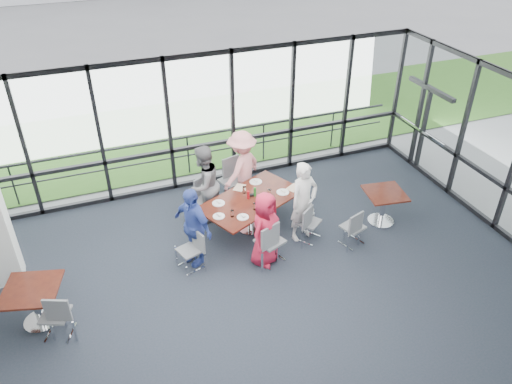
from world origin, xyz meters
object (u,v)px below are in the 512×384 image
object	(u,v)px
diner_near_left	(265,229)
main_table	(251,203)
chair_main_fr	(231,181)
chair_spare_la	(55,315)
diner_end	(193,226)
diner_near_right	(304,202)
side_table_left	(32,294)
chair_spare_r	(353,227)
diner_far_right	(242,168)
chair_main_nr	(309,222)
chair_main_fl	(199,200)
diner_far_left	(204,185)
chair_main_nl	(270,241)
side_table_right	(385,197)
chair_main_end	(190,250)

from	to	relation	value
diner_near_left	main_table	bearing A→B (deg)	45.86
chair_main_fr	main_table	bearing A→B (deg)	74.09
diner_near_left	chair_spare_la	world-z (taller)	diner_near_left
diner_near_left	diner_end	bearing A→B (deg)	120.53
diner_near_right	chair_spare_la	xyz separation A→B (m)	(-4.82, -0.95, -0.42)
chair_main_fr	diner_near_right	bearing A→B (deg)	99.17
side_table_left	chair_spare_r	xyz separation A→B (m)	(5.97, -0.01, -0.22)
diner_far_right	chair_main_nr	distance (m)	2.00
side_table_left	chair_spare_la	size ratio (longest dim) A/B	1.23
chair_main_fl	chair_spare_la	world-z (taller)	chair_spare_la
diner_near_left	diner_far_left	size ratio (longest dim) A/B	0.88
chair_spare_la	chair_main_nl	bearing A→B (deg)	29.49
chair_spare_r	diner_far_right	bearing A→B (deg)	105.82
side_table_left	diner_far_left	world-z (taller)	diner_far_left
main_table	diner_end	xyz separation A→B (m)	(-1.38, -0.58, 0.18)
diner_far_left	chair_main_fr	size ratio (longest dim) A/B	1.84
side_table_left	diner_near_left	bearing A→B (deg)	1.53
main_table	chair_spare_la	world-z (taller)	chair_spare_la
chair_main_nl	chair_main_fl	xyz separation A→B (m)	(-0.89, 1.92, -0.04)
diner_end	chair_main_nr	size ratio (longest dim) A/B	1.95
diner_near_left	chair_main_fl	xyz separation A→B (m)	(-0.79, 1.89, -0.34)
side_table_right	diner_end	size ratio (longest dim) A/B	0.55
diner_far_right	chair_main_fr	xyz separation A→B (m)	(-0.20, 0.20, -0.40)
main_table	diner_far_right	size ratio (longest dim) A/B	1.37
diner_near_right	chair_main_fr	distance (m)	2.11
side_table_right	chair_spare_r	distance (m)	1.10
chair_main_end	chair_spare_la	world-z (taller)	chair_spare_la
diner_far_right	chair_spare_r	bearing A→B (deg)	90.41
chair_main_nl	side_table_left	bearing A→B (deg)	159.58
side_table_left	chair_main_nr	size ratio (longest dim) A/B	1.28
diner_far_right	chair_spare_la	xyz separation A→B (m)	(-4.11, -2.62, -0.44)
main_table	diner_near_right	distance (m)	1.12
side_table_right	diner_far_right	xyz separation A→B (m)	(-2.54, 1.81, 0.26)
side_table_left	chair_spare_la	bearing A→B (deg)	-52.82
diner_end	chair_main_end	size ratio (longest dim) A/B	2.00
main_table	side_table_left	size ratio (longest dim) A/B	2.23
side_table_right	diner_near_right	bearing A→B (deg)	175.72
diner_far_right	chair_main_fr	bearing A→B (deg)	-79.26
diner_near_right	chair_main_nr	size ratio (longest dim) A/B	2.04
diner_far_right	diner_end	size ratio (longest dim) A/B	1.07
chair_main_nl	chair_main_nr	world-z (taller)	chair_main_nl
diner_far_right	diner_far_left	bearing A→B (deg)	-14.52
main_table	diner_near_left	size ratio (longest dim) A/B	1.56
diner_far_right	chair_main_fl	distance (m)	1.19
diner_near_left	diner_far_left	xyz separation A→B (m)	(-0.69, 1.76, 0.11)
main_table	chair_spare_la	bearing A→B (deg)	176.94
diner_near_right	diner_far_right	size ratio (longest dim) A/B	0.98
side_table_right	chair_spare_la	size ratio (longest dim) A/B	1.03
chair_spare_r	diner_end	bearing A→B (deg)	149.65
diner_end	chair_spare_la	bearing A→B (deg)	-95.13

